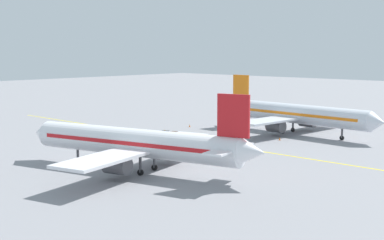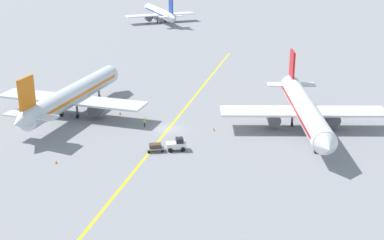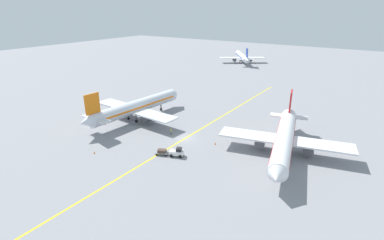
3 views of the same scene
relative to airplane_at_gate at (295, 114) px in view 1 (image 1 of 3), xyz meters
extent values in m
plane|color=gray|center=(18.87, -3.02, -3.71)|extent=(400.00, 400.00, 0.00)
cube|color=yellow|center=(18.87, -3.02, -3.71)|extent=(0.49, 120.00, 0.01)
cylinder|color=silver|center=(0.03, 0.44, 0.09)|extent=(5.67, 30.18, 3.60)
cone|color=silver|center=(1.15, 16.60, 0.09)|extent=(3.58, 2.63, 3.42)
cone|color=silver|center=(-1.11, -16.02, 0.39)|extent=(3.26, 3.20, 3.06)
cube|color=orange|center=(0.03, 0.44, 0.24)|extent=(5.50, 27.19, 0.50)
cube|color=silver|center=(-0.04, -0.56, -0.63)|extent=(28.29, 7.13, 0.36)
cylinder|color=#4C4C51|center=(-5.03, -0.21, -1.88)|extent=(2.42, 3.34, 2.20)
cylinder|color=#4C4C51|center=(4.95, -0.90, -1.88)|extent=(2.42, 3.34, 2.20)
cube|color=orange|center=(-0.94, -13.53, 4.39)|extent=(0.64, 4.02, 5.00)
cube|color=silver|center=(-0.90, -13.03, 0.49)|extent=(9.14, 3.02, 0.24)
cylinder|color=#4C4C51|center=(0.70, 10.02, -2.31)|extent=(0.36, 0.36, 2.00)
cylinder|color=black|center=(0.70, 10.02, -3.31)|extent=(0.33, 0.82, 0.80)
cylinder|color=#4C4C51|center=(-1.70, -1.44, -2.31)|extent=(0.36, 0.36, 2.00)
cylinder|color=black|center=(-1.70, -1.44, -3.31)|extent=(0.33, 0.82, 0.80)
cylinder|color=#4C4C51|center=(1.49, -1.67, -2.31)|extent=(0.36, 0.36, 2.00)
cylinder|color=black|center=(1.49, -1.67, -3.31)|extent=(0.33, 0.82, 0.80)
cylinder|color=white|center=(41.25, 1.75, 0.09)|extent=(10.46, 30.02, 3.60)
cone|color=white|center=(45.01, -14.01, 0.09)|extent=(3.88, 3.13, 3.42)
cone|color=white|center=(37.43, 17.80, 0.39)|extent=(3.67, 3.63, 3.06)
cube|color=red|center=(41.25, 1.75, 0.24)|extent=(9.80, 27.11, 0.50)
cube|color=white|center=(41.02, 2.72, -0.63)|extent=(28.44, 11.55, 0.36)
cylinder|color=#4C4C51|center=(45.89, 3.88, -1.88)|extent=(2.88, 3.62, 2.20)
cylinder|color=#4C4C51|center=(36.16, 1.56, -1.88)|extent=(2.88, 3.62, 2.20)
cube|color=red|center=(38.01, 15.37, 4.39)|extent=(1.28, 3.97, 5.00)
cube|color=white|center=(38.12, 14.88, 0.49)|extent=(9.31, 4.42, 0.24)
cylinder|color=#4C4C51|center=(43.48, -7.59, -2.31)|extent=(0.36, 0.36, 2.00)
cylinder|color=black|center=(43.48, -7.59, -3.31)|extent=(0.46, 0.84, 0.80)
cylinder|color=#4C4C51|center=(42.35, 4.06, -2.31)|extent=(0.36, 0.36, 2.00)
cylinder|color=black|center=(42.35, 4.06, -3.31)|extent=(0.46, 0.84, 0.80)
cylinder|color=#4C4C51|center=(39.23, 3.32, -2.31)|extent=(0.36, 0.36, 2.00)
cylinder|color=black|center=(39.23, 3.32, -3.31)|extent=(0.46, 0.84, 0.80)
cube|color=white|center=(22.58, -11.51, -2.91)|extent=(3.35, 2.56, 0.90)
cube|color=black|center=(23.08, -11.29, -2.11)|extent=(1.51, 1.61, 0.70)
sphere|color=orange|center=(23.08, -11.29, -1.68)|extent=(0.16, 0.16, 0.16)
cylinder|color=black|center=(23.17, -10.43, -3.36)|extent=(0.74, 0.51, 0.70)
cylinder|color=black|center=(23.77, -11.81, -3.36)|extent=(0.74, 0.51, 0.70)
cylinder|color=black|center=(21.38, -11.20, -3.36)|extent=(0.74, 0.51, 0.70)
cylinder|color=black|center=(21.98, -12.58, -3.36)|extent=(0.74, 0.51, 0.70)
cube|color=gray|center=(19.64, -12.77, -3.17)|extent=(2.94, 2.31, 0.20)
cube|color=#4C382D|center=(19.64, -12.77, -2.77)|extent=(2.11, 1.75, 0.60)
cylinder|color=black|center=(20.34, -11.78, -3.49)|extent=(0.46, 0.30, 0.44)
cylinder|color=black|center=(20.84, -12.94, -3.49)|extent=(0.46, 0.30, 0.44)
cylinder|color=black|center=(18.43, -12.61, -3.49)|extent=(0.46, 0.30, 0.44)
cylinder|color=black|center=(18.93, -13.76, -3.49)|extent=(0.46, 0.30, 0.44)
cylinder|color=#23232D|center=(14.67, -3.12, -3.28)|extent=(0.16, 0.16, 0.85)
cylinder|color=#23232D|center=(14.54, -2.96, -3.28)|extent=(0.16, 0.16, 0.85)
cube|color=#CCD819|center=(14.61, -3.04, -2.56)|extent=(0.40, 0.42, 0.60)
cylinder|color=#CCD819|center=(14.76, -3.23, -2.56)|extent=(0.10, 0.10, 0.55)
cylinder|color=#CCD819|center=(14.46, -2.85, -2.56)|extent=(0.10, 0.10, 0.55)
sphere|color=beige|center=(14.61, -3.04, -2.14)|extent=(0.22, 0.22, 0.22)
cone|color=orange|center=(26.58, -1.88, -3.43)|extent=(0.32, 0.32, 0.55)
cone|color=orange|center=(-4.11, -7.80, -3.43)|extent=(0.32, 0.32, 0.55)
cone|color=orange|center=(6.98, -20.51, -3.43)|extent=(0.32, 0.32, 0.55)
cone|color=orange|center=(8.18, 2.11, -3.43)|extent=(0.32, 0.32, 0.55)
camera|label=1|loc=(86.00, 53.28, 11.87)|focal=50.00mm
camera|label=2|loc=(43.06, -84.65, 28.66)|focal=50.00mm
camera|label=3|loc=(57.08, -57.12, 26.25)|focal=28.00mm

